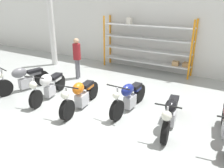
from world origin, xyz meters
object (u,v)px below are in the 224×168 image
at_px(motorcycle_grey, 23,79).
at_px(motorcycle_black, 171,113).
at_px(motorcycle_blue, 129,97).
at_px(motorcycle_orange, 81,95).
at_px(person_browsing, 77,55).
at_px(motorcycle_white, 48,85).
at_px(shelving_rack, 147,44).

bearing_deg(motorcycle_grey, motorcycle_black, 104.78).
bearing_deg(motorcycle_blue, motorcycle_black, 78.96).
xyz_separation_m(motorcycle_orange, person_browsing, (-1.89, 2.14, 0.58)).
distance_m(motorcycle_blue, motorcycle_black, 1.39).
xyz_separation_m(motorcycle_grey, motorcycle_white, (1.33, -0.05, 0.04)).
relative_size(motorcycle_white, person_browsing, 1.19).
bearing_deg(person_browsing, motorcycle_white, 83.30).
relative_size(motorcycle_blue, motorcycle_black, 0.99).
bearing_deg(motorcycle_orange, shelving_rack, 169.35).
height_order(shelving_rack, motorcycle_blue, shelving_rack).
bearing_deg(motorcycle_blue, motorcycle_grey, -80.19).
bearing_deg(motorcycle_black, motorcycle_grey, -95.23).
distance_m(shelving_rack, person_browsing, 3.28).
bearing_deg(motorcycle_grey, person_browsing, 170.17).
relative_size(motorcycle_white, motorcycle_black, 0.99).
bearing_deg(motorcycle_black, motorcycle_white, -93.46).
distance_m(motorcycle_grey, motorcycle_white, 1.33).
height_order(motorcycle_blue, motorcycle_black, motorcycle_blue).
bearing_deg(motorcycle_white, motorcycle_orange, 75.78).
xyz_separation_m(shelving_rack, motorcycle_grey, (-2.85, -4.67, -0.78)).
distance_m(shelving_rack, motorcycle_blue, 4.31).
xyz_separation_m(motorcycle_white, motorcycle_black, (4.07, 0.36, -0.06)).
bearing_deg(motorcycle_white, motorcycle_grey, -106.72).
relative_size(motorcycle_grey, motorcycle_white, 1.00).
distance_m(motorcycle_white, motorcycle_orange, 1.38).
bearing_deg(motorcycle_orange, motorcycle_white, -98.64).
xyz_separation_m(motorcycle_grey, motorcycle_black, (5.40, 0.31, -0.02)).
xyz_separation_m(shelving_rack, person_browsing, (-2.03, -2.57, -0.23)).
bearing_deg(motorcycle_black, shelving_rack, -158.16).
xyz_separation_m(motorcycle_white, person_browsing, (-0.51, 2.15, 0.52)).
bearing_deg(motorcycle_white, shelving_rack, 147.64).
bearing_deg(motorcycle_grey, shelving_rack, 160.12).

